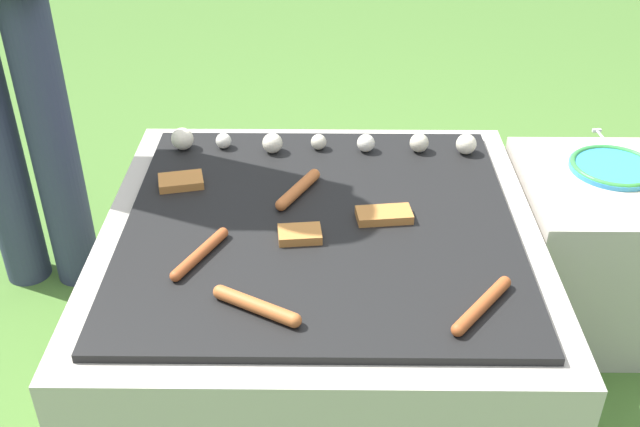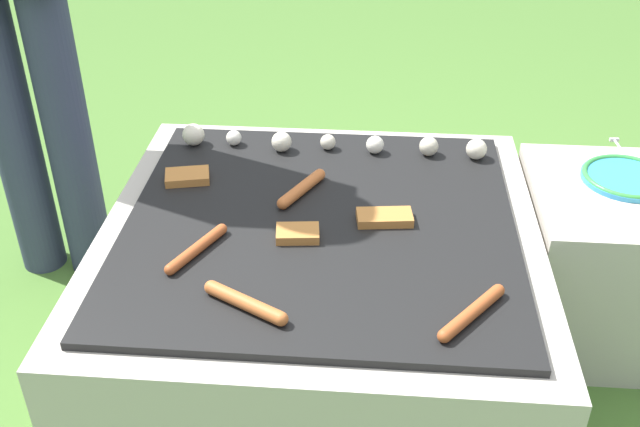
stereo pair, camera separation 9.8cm
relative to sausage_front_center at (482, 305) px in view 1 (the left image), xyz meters
The scene contains 13 objects.
ground_plane 0.62m from the sausage_front_center, 135.47° to the left, with size 14.00×14.00×0.00m, color #47702D.
grill 0.49m from the sausage_front_center, 135.47° to the left, with size 0.98×0.98×0.43m.
side_ledge 0.69m from the sausage_front_center, 49.49° to the left, with size 0.46×0.45×0.43m.
sausage_front_center is the anchor object (origin of this frame).
sausage_back_left 0.58m from the sausage_front_center, 163.82° to the left, with size 0.10×0.18×0.02m.
sausage_front_right 0.42m from the sausage_front_center, behind, with size 0.17×0.11×0.03m.
sausage_back_right 0.55m from the sausage_front_center, 130.82° to the left, with size 0.10×0.17×0.03m.
bread_slice_left 0.35m from the sausage_front_center, 117.70° to the left, with size 0.13×0.08×0.02m.
bread_slice_right 0.79m from the sausage_front_center, 144.62° to the left, with size 0.12×0.09×0.02m.
bread_slice_center 0.42m from the sausage_front_center, 146.12° to the left, with size 0.10×0.07×0.02m.
mushroom_row 0.71m from the sausage_front_center, 116.64° to the left, with size 0.79×0.07×0.06m.
plate_colorful 0.69m from the sausage_front_center, 52.15° to the left, with size 0.22×0.22×0.02m.
fork_utensil 0.80m from the sausage_front_center, 55.89° to the left, with size 0.03×0.21×0.01m.
Camera 1 is at (0.01, -1.39, 1.35)m, focal length 42.00 mm.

